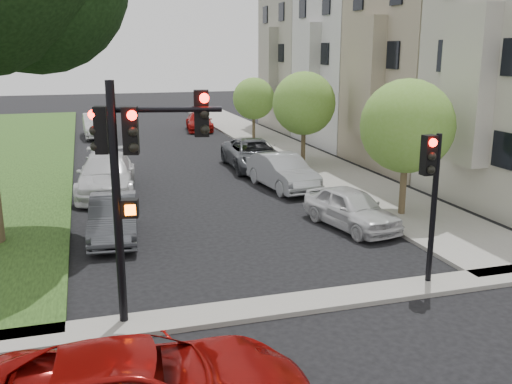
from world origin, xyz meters
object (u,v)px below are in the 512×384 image
object	(u,v)px
car_parked_5	(114,218)
traffic_signal_main	(135,160)
car_parked_9	(97,125)
car_parked_0	(351,208)
car_parked_4	(199,122)
car_parked_6	(106,175)
traffic_signal_secondary	(431,182)
car_parked_2	(254,154)
small_tree_b	(304,103)
car_parked_7	(103,159)
small_tree_c	(254,99)
small_tree_a	(407,126)
car_parked_1	(282,172)

from	to	relation	value
car_parked_5	traffic_signal_main	bearing A→B (deg)	-82.59
traffic_signal_main	car_parked_9	xyz separation A→B (m)	(-0.13, 28.04, -2.78)
car_parked_0	car_parked_4	xyz separation A→B (m)	(-0.24, 24.30, -0.02)
car_parked_0	car_parked_6	xyz separation A→B (m)	(-7.51, 7.07, 0.13)
car_parked_5	car_parked_9	world-z (taller)	car_parked_9
traffic_signal_secondary	car_parked_2	distance (m)	15.08
small_tree_b	car_parked_0	size ratio (longest dim) A/B	1.21
traffic_signal_secondary	car_parked_7	bearing A→B (deg)	113.72
small_tree_c	car_parked_2	distance (m)	9.49
car_parked_5	car_parked_4	bearing A→B (deg)	77.38
small_tree_b	car_parked_2	xyz separation A→B (m)	(-2.65, -0.12, -2.41)
small_tree_c	car_parked_2	size ratio (longest dim) A/B	0.77
traffic_signal_main	car_parked_0	xyz separation A→B (m)	(7.30, 4.85, -2.90)
car_parked_4	car_parked_6	xyz separation A→B (m)	(-7.27, -17.23, 0.15)
traffic_signal_secondary	car_parked_6	size ratio (longest dim) A/B	0.70
small_tree_a	car_parked_5	distance (m)	10.19
small_tree_a	car_parked_5	world-z (taller)	small_tree_a
traffic_signal_secondary	car_parked_0	size ratio (longest dim) A/B	0.98
traffic_signal_secondary	car_parked_4	size ratio (longest dim) A/B	0.86
small_tree_b	car_parked_1	distance (m)	5.66
car_parked_7	traffic_signal_secondary	bearing A→B (deg)	-62.30
car_parked_6	car_parked_0	bearing A→B (deg)	-37.58
small_tree_a	traffic_signal_main	bearing A→B (deg)	-150.16
small_tree_b	car_parked_4	distance (m)	14.56
car_parked_5	car_parked_6	bearing A→B (deg)	94.43
small_tree_b	car_parked_9	distance (m)	16.41
car_parked_9	car_parked_2	bearing A→B (deg)	-63.53
traffic_signal_secondary	car_parked_0	bearing A→B (deg)	85.62
small_tree_a	car_parked_2	size ratio (longest dim) A/B	0.92
car_parked_7	small_tree_a	bearing A→B (deg)	-43.44
car_parked_7	traffic_signal_main	bearing A→B (deg)	-85.34
small_tree_b	small_tree_c	xyz separation A→B (m)	(0.00, 8.78, -0.46)
car_parked_6	small_tree_c	bearing A→B (deg)	56.20
traffic_signal_secondary	car_parked_2	bearing A→B (deg)	89.92
car_parked_5	car_parked_6	distance (m)	5.94
car_parked_1	car_parked_7	xyz separation A→B (m)	(-7.13, 5.50, -0.08)
car_parked_4	car_parked_9	xyz separation A→B (m)	(-7.19, -1.12, 0.14)
car_parked_1	car_parked_7	distance (m)	9.00
traffic_signal_main	car_parked_9	size ratio (longest dim) A/B	1.08
car_parked_7	car_parked_9	distance (m)	11.89
car_parked_2	car_parked_6	distance (m)	7.75
car_parked_1	car_parked_7	world-z (taller)	car_parked_1
small_tree_c	car_parked_9	world-z (taller)	small_tree_c
small_tree_c	car_parked_2	world-z (taller)	small_tree_c
traffic_signal_main	car_parked_7	distance (m)	16.42
car_parked_4	car_parked_2	bearing A→B (deg)	-83.36
small_tree_c	car_parked_7	bearing A→B (deg)	-141.93
small_tree_c	car_parked_6	bearing A→B (deg)	-129.50
small_tree_b	small_tree_c	distance (m)	8.79
car_parked_2	car_parked_9	world-z (taller)	car_parked_9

